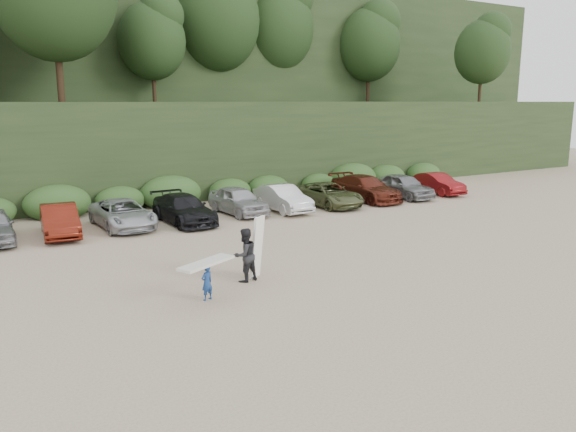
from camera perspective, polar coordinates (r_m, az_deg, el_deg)
ground at (r=20.47m, az=-0.52°, el=-5.60°), size 120.00×120.00×0.00m
hillside_backdrop at (r=53.94m, az=-21.27°, el=16.34°), size 90.00×41.50×28.00m
parked_cars at (r=28.37m, az=-14.76°, el=0.43°), size 39.51×5.90×1.64m
child_surfer at (r=17.51m, az=-8.27°, el=-5.85°), size 2.10×1.42×1.23m
adult_surfer at (r=19.17m, az=-4.29°, el=-3.90°), size 1.41×0.90×2.18m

